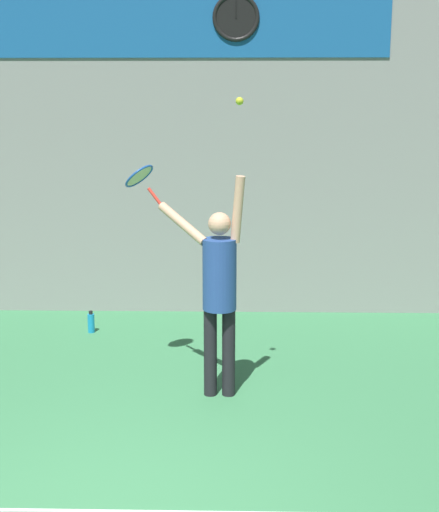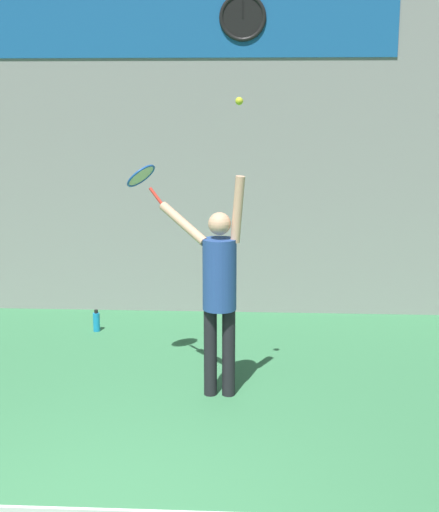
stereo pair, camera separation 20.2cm
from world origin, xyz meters
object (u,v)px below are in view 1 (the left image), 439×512
object	(u,v)px
scoreboard_clock	(236,17)
tennis_racket	(140,178)
tennis_player	(219,285)
water_bottle	(91,323)
tennis_ball	(240,101)

from	to	relation	value
scoreboard_clock	tennis_racket	bearing A→B (deg)	-112.02
scoreboard_clock	tennis_racket	xyz separation A→B (m)	(-0.95, -2.35, -1.79)
tennis_player	water_bottle	bearing A→B (deg)	131.10
tennis_racket	tennis_ball	distance (m)	1.36
scoreboard_clock	tennis_player	xyz separation A→B (m)	(-0.15, -2.81, -2.77)
tennis_player	water_bottle	xyz separation A→B (m)	(-1.66, 1.90, -1.01)
tennis_racket	tennis_ball	xyz separation A→B (m)	(0.99, -0.56, 0.75)
scoreboard_clock	tennis_player	world-z (taller)	scoreboard_clock
scoreboard_clock	tennis_player	bearing A→B (deg)	-93.12
tennis_player	tennis_ball	distance (m)	1.75
tennis_player	tennis_racket	size ratio (longest dim) A/B	4.94
tennis_racket	water_bottle	size ratio (longest dim) A/B	1.57
tennis_player	tennis_racket	xyz separation A→B (m)	(-0.80, 0.46, 0.98)
scoreboard_clock	tennis_ball	distance (m)	3.09
tennis_ball	water_bottle	xyz separation A→B (m)	(-1.85, 2.01, -2.74)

